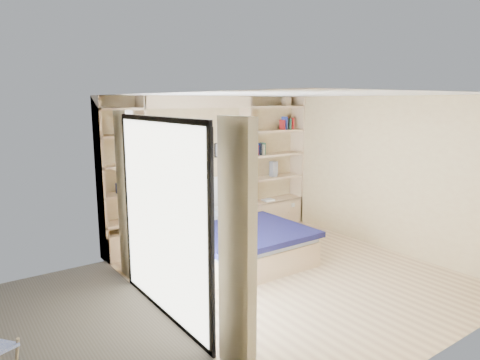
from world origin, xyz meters
TOP-DOWN VIEW (x-y plane):
  - ground at (0.00, 0.00)m, footprint 4.50×4.50m
  - room_shell at (-0.39, 1.52)m, footprint 4.50×4.50m
  - bed at (-0.30, 1.07)m, footprint 1.79×2.28m
  - photo_gallery at (-0.45, 2.22)m, footprint 1.48×0.02m
  - reading_lamps at (-0.30, 2.00)m, footprint 1.92×0.12m
  - shelf_decor at (1.13, 2.07)m, footprint 3.55×0.23m

SIDE VIEW (x-z plane):
  - ground at x=0.00m, z-range 0.00..0.00m
  - bed at x=-0.30m, z-range -0.25..0.82m
  - room_shell at x=-0.39m, z-range -1.17..3.33m
  - reading_lamps at x=-0.30m, z-range 1.03..1.17m
  - photo_gallery at x=-0.45m, z-range 1.19..2.01m
  - shelf_decor at x=1.13m, z-range 0.68..2.71m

